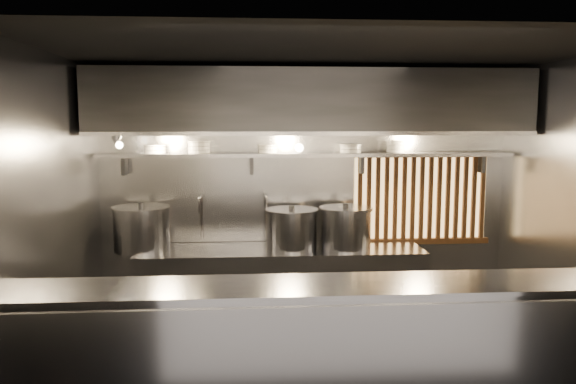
{
  "coord_description": "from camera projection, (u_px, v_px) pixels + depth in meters",
  "views": [
    {
      "loc": [
        -0.64,
        -4.67,
        2.24
      ],
      "look_at": [
        -0.27,
        0.55,
        1.58
      ],
      "focal_mm": 35.0,
      "sensor_mm": 36.0,
      "label": 1
    }
  ],
  "objects": [
    {
      "name": "bowl_shelf",
      "position": [
        307.0,
        155.0,
        6.01
      ],
      "size": [
        4.4,
        0.34,
        0.04
      ],
      "primitive_type": "cube",
      "color": "#9B9BA0",
      "rests_on": "wall_back"
    },
    {
      "name": "bowl_stack_3",
      "position": [
        350.0,
        148.0,
        6.04
      ],
      "size": [
        0.24,
        0.24,
        0.09
      ],
      "color": "white",
      "rests_on": "bowl_shelf"
    },
    {
      "name": "pendant_bulb",
      "position": [
        299.0,
        148.0,
        5.88
      ],
      "size": [
        0.09,
        0.09,
        0.19
      ],
      "color": "#2D2D30",
      "rests_on": "exhaust_hood"
    },
    {
      "name": "stock_pot_mid",
      "position": [
        292.0,
        229.0,
        5.91
      ],
      "size": [
        0.63,
        0.63,
        0.46
      ],
      "rotation": [
        0.0,
        0.0,
        -0.14
      ],
      "color": "#9B9BA0",
      "rests_on": "cooking_bench"
    },
    {
      "name": "faucet_right",
      "position": [
        266.0,
        207.0,
        6.1
      ],
      "size": [
        0.04,
        0.3,
        0.5
      ],
      "color": "silver",
      "rests_on": "wall_back"
    },
    {
      "name": "heat_lamp",
      "position": [
        117.0,
        139.0,
        5.39
      ],
      "size": [
        0.25,
        0.35,
        0.2
      ],
      "color": "#9B9BA0",
      "rests_on": "exhaust_hood"
    },
    {
      "name": "wood_screen",
      "position": [
        421.0,
        198.0,
        6.3
      ],
      "size": [
        1.56,
        0.09,
        1.04
      ],
      "color": "#E9B769",
      "rests_on": "wall_back"
    },
    {
      "name": "bowl_stack_1",
      "position": [
        199.0,
        147.0,
        5.92
      ],
      "size": [
        0.24,
        0.24,
        0.13
      ],
      "color": "white",
      "rests_on": "bowl_shelf"
    },
    {
      "name": "wall_left",
      "position": [
        52.0,
        224.0,
        4.61
      ],
      "size": [
        0.0,
        3.0,
        3.0
      ],
      "primitive_type": "plane",
      "rotation": [
        1.57,
        0.0,
        1.57
      ],
      "color": "gray",
      "rests_on": "floor"
    },
    {
      "name": "stock_pot_right",
      "position": [
        346.0,
        228.0,
        5.92
      ],
      "size": [
        0.59,
        0.59,
        0.48
      ],
      "rotation": [
        0.0,
        0.0,
        -0.05
      ],
      "color": "#9B9BA0",
      "rests_on": "cooking_bench"
    },
    {
      "name": "faucet_left",
      "position": [
        201.0,
        208.0,
        6.05
      ],
      "size": [
        0.04,
        0.3,
        0.5
      ],
      "color": "silver",
      "rests_on": "wall_back"
    },
    {
      "name": "stock_pot_left",
      "position": [
        142.0,
        228.0,
        5.84
      ],
      "size": [
        0.79,
        0.79,
        0.5
      ],
      "rotation": [
        0.0,
        0.0,
        0.4
      ],
      "color": "#9B9BA0",
      "rests_on": "cooking_bench"
    },
    {
      "name": "ceiling",
      "position": [
        325.0,
        52.0,
        4.59
      ],
      "size": [
        4.5,
        4.5,
        0.0
      ],
      "primitive_type": "plane",
      "rotation": [
        3.14,
        0.0,
        0.0
      ],
      "color": "black",
      "rests_on": "wall_back"
    },
    {
      "name": "bowl_stack_4",
      "position": [
        395.0,
        146.0,
        6.07
      ],
      "size": [
        0.21,
        0.21,
        0.13
      ],
      "color": "white",
      "rests_on": "bowl_shelf"
    },
    {
      "name": "wall_back",
      "position": [
        306.0,
        197.0,
        6.25
      ],
      "size": [
        4.5,
        0.0,
        4.5
      ],
      "primitive_type": "plane",
      "rotation": [
        1.57,
        0.0,
        0.0
      ],
      "color": "gray",
      "rests_on": "floor"
    },
    {
      "name": "bowl_stack_2",
      "position": [
        268.0,
        149.0,
        5.98
      ],
      "size": [
        0.22,
        0.22,
        0.09
      ],
      "color": "white",
      "rests_on": "bowl_shelf"
    },
    {
      "name": "cooking_bench",
      "position": [
        281.0,
        290.0,
        5.99
      ],
      "size": [
        3.0,
        0.7,
        0.9
      ],
      "primitive_type": "cube",
      "color": "#9B9BA0",
      "rests_on": "floor"
    },
    {
      "name": "serving_counter",
      "position": [
        341.0,
        362.0,
        3.93
      ],
      "size": [
        4.5,
        0.56,
        1.13
      ],
      "color": "#9B9BA0",
      "rests_on": "floor"
    },
    {
      "name": "bowl_stack_0",
      "position": [
        155.0,
        149.0,
        5.89
      ],
      "size": [
        0.24,
        0.24,
        0.09
      ],
      "color": "white",
      "rests_on": "bowl_shelf"
    },
    {
      "name": "floor",
      "position": [
        322.0,
        377.0,
        4.95
      ],
      "size": [
        4.5,
        4.5,
        0.0
      ],
      "primitive_type": "plane",
      "color": "black",
      "rests_on": "ground"
    },
    {
      "name": "exhaust_hood",
      "position": [
        310.0,
        103.0,
        5.73
      ],
      "size": [
        4.4,
        0.81,
        0.65
      ],
      "color": "#2D2D30",
      "rests_on": "ceiling"
    }
  ]
}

